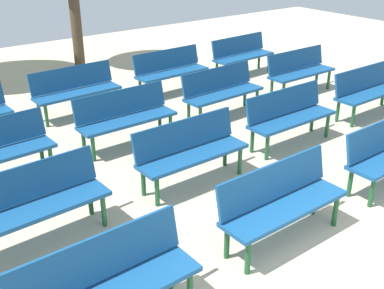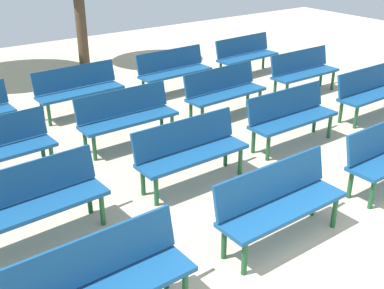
{
  "view_description": "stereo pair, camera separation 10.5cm",
  "coord_description": "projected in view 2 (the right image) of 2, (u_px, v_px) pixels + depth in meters",
  "views": [
    {
      "loc": [
        -3.47,
        -1.42,
        3.25
      ],
      "look_at": [
        0.0,
        3.23,
        0.55
      ],
      "focal_mm": 44.76,
      "sensor_mm": 36.0,
      "label": 1
    },
    {
      "loc": [
        -3.39,
        -1.48,
        3.25
      ],
      "look_at": [
        0.0,
        3.23,
        0.55
      ],
      "focal_mm": 44.76,
      "sensor_mm": 36.0,
      "label": 2
    }
  ],
  "objects": [
    {
      "name": "bench_r1_c1",
      "position": [
        33.0,
        199.0,
        5.23
      ],
      "size": [
        1.62,
        0.56,
        0.87
      ],
      "rotation": [
        0.0,
        0.0,
        0.05
      ],
      "color": "navy",
      "rests_on": "ground_plane"
    },
    {
      "name": "bench_r1_c3",
      "position": [
        291.0,
        114.0,
        7.53
      ],
      "size": [
        1.6,
        0.49,
        0.87
      ],
      "rotation": [
        0.0,
        0.0,
        0.01
      ],
      "color": "navy",
      "rests_on": "ground_plane"
    },
    {
      "name": "bench_r3_c2",
      "position": [
        78.0,
        87.0,
        8.76
      ],
      "size": [
        1.62,
        0.54,
        0.87
      ],
      "rotation": [
        0.0,
        0.0,
        0.03
      ],
      "color": "navy",
      "rests_on": "ground_plane"
    },
    {
      "name": "bench_r2_c4",
      "position": [
        303.0,
        70.0,
        9.83
      ],
      "size": [
        1.6,
        0.49,
        0.87
      ],
      "rotation": [
        0.0,
        0.0,
        0.01
      ],
      "color": "navy",
      "rests_on": "ground_plane"
    },
    {
      "name": "bench_r3_c3",
      "position": [
        174.0,
        69.0,
        9.9
      ],
      "size": [
        1.61,
        0.53,
        0.87
      ],
      "rotation": [
        0.0,
        0.0,
        0.03
      ],
      "color": "navy",
      "rests_on": "ground_plane"
    },
    {
      "name": "bench_r0_c2",
      "position": [
        279.0,
        200.0,
        5.21
      ],
      "size": [
        1.61,
        0.5,
        0.87
      ],
      "rotation": [
        0.0,
        0.0,
        0.01
      ],
      "color": "navy",
      "rests_on": "ground_plane"
    },
    {
      "name": "bench_r3_c4",
      "position": [
        246.0,
        53.0,
        11.05
      ],
      "size": [
        1.63,
        0.57,
        0.87
      ],
      "rotation": [
        0.0,
        0.0,
        0.06
      ],
      "color": "navy",
      "rests_on": "ground_plane"
    },
    {
      "name": "bench_r1_c4",
      "position": [
        371.0,
        89.0,
        8.66
      ],
      "size": [
        1.61,
        0.5,
        0.87
      ],
      "rotation": [
        0.0,
        0.0,
        0.01
      ],
      "color": "navy",
      "rests_on": "ground_plane"
    },
    {
      "name": "bench_r2_c3",
      "position": [
        224.0,
        89.0,
        8.66
      ],
      "size": [
        1.62,
        0.55,
        0.87
      ],
      "rotation": [
        0.0,
        0.0,
        0.04
      ],
      "color": "navy",
      "rests_on": "ground_plane"
    },
    {
      "name": "bench_r1_c2",
      "position": [
        190.0,
        149.0,
        6.39
      ],
      "size": [
        1.61,
        0.5,
        0.87
      ],
      "rotation": [
        0.0,
        0.0,
        0.01
      ],
      "color": "navy",
      "rests_on": "ground_plane"
    },
    {
      "name": "bench_r0_c1",
      "position": [
        102.0,
        281.0,
        4.03
      ],
      "size": [
        1.61,
        0.52,
        0.87
      ],
      "rotation": [
        0.0,
        0.0,
        0.02
      ],
      "color": "navy",
      "rests_on": "ground_plane"
    },
    {
      "name": "bench_r2_c2",
      "position": [
        127.0,
        114.0,
        7.54
      ],
      "size": [
        1.61,
        0.5,
        0.87
      ],
      "rotation": [
        0.0,
        0.0,
        0.01
      ],
      "color": "navy",
      "rests_on": "ground_plane"
    }
  ]
}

